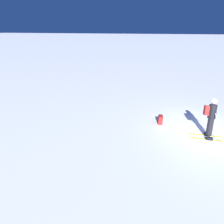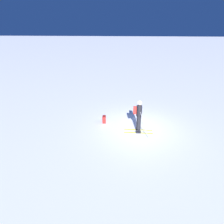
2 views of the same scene
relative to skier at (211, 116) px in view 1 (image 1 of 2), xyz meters
The scene contains 3 objects.
ground_plane 1.04m from the skier, 11.11° to the right, with size 300.00×300.00×0.00m, color white.
skier is the anchor object (origin of this frame).
spare_backpack 2.40m from the skier, 75.16° to the left, with size 0.33×0.26×0.50m.
Camera 1 is at (-8.26, 2.83, 4.73)m, focal length 28.00 mm.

